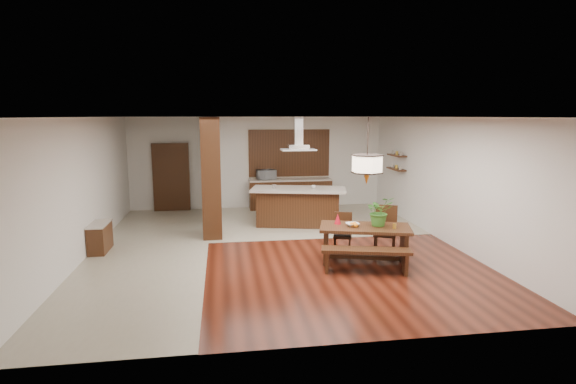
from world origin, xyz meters
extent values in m
plane|color=#37120A|center=(0.00, 0.00, 0.00)|extent=(9.00, 9.00, 0.00)
cube|color=white|center=(0.00, 0.00, 2.90)|extent=(8.00, 9.00, 0.04)
cube|color=silver|center=(0.00, 4.50, 1.45)|extent=(8.00, 0.04, 2.90)
cube|color=silver|center=(0.00, -4.50, 1.45)|extent=(8.00, 0.04, 2.90)
cube|color=silver|center=(-4.00, 0.00, 1.45)|extent=(0.04, 9.00, 2.90)
cube|color=silver|center=(4.00, 0.00, 1.45)|extent=(0.04, 9.00, 2.90)
cube|color=#B0A893|center=(-2.75, 0.00, 0.01)|extent=(2.50, 9.00, 0.01)
cube|color=#B0A893|center=(1.25, 2.50, 0.01)|extent=(5.50, 4.00, 0.01)
cube|color=#38200E|center=(0.00, 0.00, 2.88)|extent=(8.00, 9.00, 0.02)
cube|color=black|center=(-1.40, 1.20, 1.45)|extent=(0.45, 1.00, 2.90)
cube|color=silver|center=(-1.40, 3.30, 1.45)|extent=(0.18, 2.40, 2.90)
cube|color=black|center=(-3.81, 0.20, 0.32)|extent=(0.37, 0.88, 0.63)
cube|color=black|center=(-2.70, 4.40, 1.05)|extent=(1.10, 0.20, 2.10)
cube|color=black|center=(1.00, 4.20, 0.45)|extent=(2.60, 0.60, 0.90)
cube|color=#BEB3A6|center=(1.00, 4.20, 0.92)|extent=(2.60, 0.62, 0.05)
cube|color=brown|center=(1.00, 4.46, 1.75)|extent=(2.60, 0.08, 1.50)
cube|color=black|center=(3.87, 2.60, 1.40)|extent=(0.26, 0.90, 0.04)
cube|color=black|center=(3.87, 2.60, 1.80)|extent=(0.26, 0.90, 0.04)
cube|color=black|center=(1.66, -1.34, 0.71)|extent=(1.96, 1.34, 0.06)
cube|color=black|center=(0.92, -1.13, 0.34)|extent=(0.27, 0.71, 0.68)
cube|color=black|center=(2.41, -1.55, 0.34)|extent=(0.27, 0.71, 0.68)
imported|color=#387527|center=(1.95, -1.34, 1.04)|extent=(0.63, 0.57, 0.60)
imported|color=beige|center=(1.42, -1.29, 0.78)|extent=(0.30, 0.30, 0.06)
cone|color=red|center=(1.17, -1.06, 0.85)|extent=(0.15, 0.15, 0.21)
cylinder|color=gold|center=(2.18, -1.60, 0.79)|extent=(0.08, 0.08, 0.10)
cube|color=black|center=(0.86, 1.89, 0.49)|extent=(2.29, 1.28, 0.97)
cube|color=#BEB3A6|center=(0.86, 1.84, 1.00)|extent=(2.67, 1.62, 0.05)
imported|color=silver|center=(1.25, 1.77, 1.07)|extent=(0.13, 0.13, 0.09)
imported|color=#B1B5B8|center=(0.23, 4.17, 1.10)|extent=(0.64, 0.51, 0.31)
camera|label=1|loc=(-1.15, -9.75, 2.93)|focal=28.00mm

